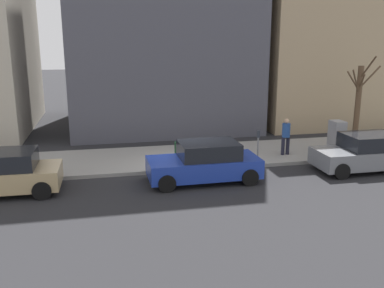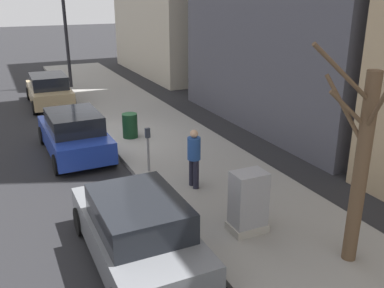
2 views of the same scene
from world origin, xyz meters
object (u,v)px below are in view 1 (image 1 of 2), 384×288
parked_car_blue (205,163)px  parking_meter (258,142)px  office_tower_left (320,8)px  utility_box (337,136)px  pedestrian_near_meter (286,134)px  parked_car_grey (367,153)px  bare_tree (358,102)px  trash_bin (181,152)px

parked_car_blue → parking_meter: parked_car_blue is taller
parked_car_blue → parking_meter: 3.22m
office_tower_left → parking_meter: bearing=141.9°
parked_car_blue → utility_box: utility_box is taller
parking_meter → pedestrian_near_meter: pedestrian_near_meter is taller
parked_car_grey → parking_meter: parked_car_grey is taller
pedestrian_near_meter → utility_box: bearing=-1.3°
utility_box → office_tower_left: bearing=-21.3°
parking_meter → pedestrian_near_meter: size_ratio=0.81×
utility_box → bare_tree: bearing=-54.7°
parked_car_grey → bare_tree: bare_tree is taller
utility_box → pedestrian_near_meter: (-0.10, 2.60, 0.24)m
utility_box → pedestrian_near_meter: pedestrian_near_meter is taller
parked_car_blue → pedestrian_near_meter: 4.99m
parked_car_grey → utility_box: utility_box is taller
parking_meter → pedestrian_near_meter: bearing=-65.0°
parked_car_grey → utility_box: 2.56m
parked_car_blue → trash_bin: bearing=12.9°
parked_car_grey → trash_bin: parked_car_grey is taller
bare_tree → pedestrian_near_meter: size_ratio=2.63×
parked_car_grey → trash_bin: (2.15, 7.34, -0.14)m
parking_meter → bare_tree: bearing=-70.5°
office_tower_left → pedestrian_near_meter: bearing=146.1°
parked_car_blue → office_tower_left: size_ratio=0.29×
trash_bin → utility_box: bearing=-86.9°
parked_car_grey → trash_bin: 7.65m
trash_bin → office_tower_left: size_ratio=0.06×
utility_box → parked_car_blue: bearing=109.9°
bare_tree → office_tower_left: size_ratio=0.30×
utility_box → trash_bin: size_ratio=1.59×
trash_bin → pedestrian_near_meter: (0.30, -4.87, 0.49)m
parked_car_blue → parked_car_grey: bearing=-91.0°
parked_car_grey → office_tower_left: office_tower_left is taller
office_tower_left → bare_tree: bearing=167.5°
parked_car_grey → office_tower_left: 13.65m
parked_car_grey → parking_meter: 4.43m
utility_box → bare_tree: size_ratio=0.33×
bare_tree → trash_bin: (-1.67, 9.25, -1.64)m
parking_meter → parked_car_blue: bearing=121.3°
parking_meter → pedestrian_near_meter: (0.75, -1.61, 0.11)m
parking_meter → parked_car_grey: bearing=-112.6°
parked_car_blue → pedestrian_near_meter: pedestrian_near_meter is taller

